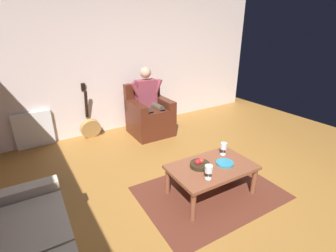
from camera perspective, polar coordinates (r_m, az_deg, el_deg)
ground_plane at (r=3.27m, az=14.05°, el=-15.76°), size 7.07×7.07×0.00m
wall_back at (r=5.04m, az=-9.47°, el=14.81°), size 6.29×0.06×2.70m
rug at (r=3.30m, az=9.64°, el=-14.87°), size 1.78×1.31×0.01m
armchair at (r=4.78m, az=-4.33°, el=2.25°), size 0.75×0.76×0.96m
person_seated at (r=4.67m, az=-4.43°, el=6.27°), size 0.65×0.55×1.28m
coffee_table at (r=3.11m, az=10.04°, el=-9.89°), size 1.05×0.69×0.39m
guitar at (r=4.85m, az=-17.52°, el=-0.06°), size 0.37×0.28×1.02m
radiator at (r=4.82m, az=-28.55°, el=-0.79°), size 0.61×0.06×0.63m
wine_glass_near at (r=2.78m, az=9.39°, el=-9.92°), size 0.09×0.09×0.17m
wine_glass_far at (r=3.31m, az=12.72°, el=-4.69°), size 0.08×0.08×0.17m
fruit_bowl at (r=3.03m, az=7.35°, el=-8.76°), size 0.24×0.24×0.11m
decorative_dish at (r=3.15m, az=12.98°, el=-8.35°), size 0.22×0.22×0.02m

